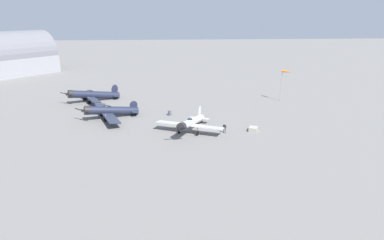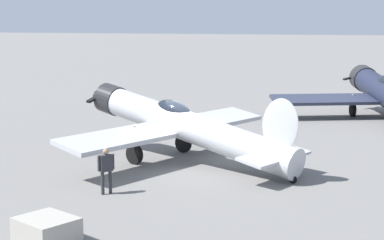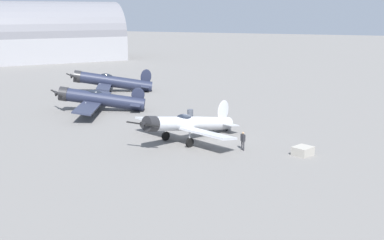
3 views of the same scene
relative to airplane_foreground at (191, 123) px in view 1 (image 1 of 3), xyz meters
name	(u,v)px [view 1 (image 1 of 3)]	position (x,y,z in m)	size (l,w,h in m)	color
ground_plane	(192,130)	(-0.46, 0.20, -1.53)	(400.00, 400.00, 0.00)	slate
airplane_foreground	(191,123)	(0.00, 0.00, 0.00)	(10.09, 10.65, 3.13)	#B7BABF
airplane_mid_apron	(110,111)	(-8.08, -14.09, -0.14)	(13.03, 10.94, 2.90)	#1E2338
airplane_far_line	(93,95)	(-20.10, -19.70, -0.05)	(11.21, 11.68, 3.44)	#1E2338
ground_crew_mechanic	(225,127)	(1.04, 5.24, -0.59)	(0.44, 0.48, 1.56)	#2D2D33
equipment_crate	(253,129)	(0.60, 10.02, -1.19)	(1.86, 1.77, 0.69)	#9E998E
fuel_drum	(170,113)	(-8.90, -3.31, -1.10)	(0.67, 0.67, 0.86)	#474C56
windsock_mast	(287,73)	(-16.71, 21.62, 4.69)	(1.99, 1.96, 6.78)	gray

